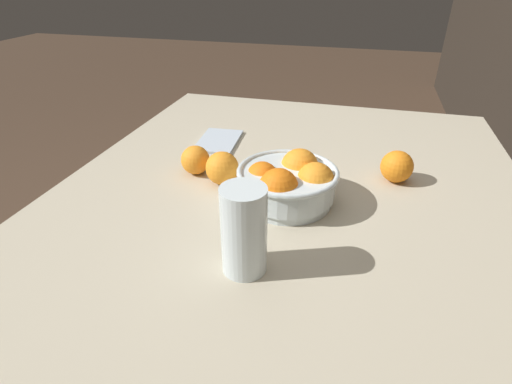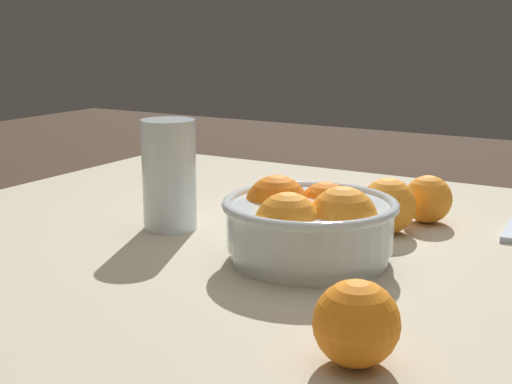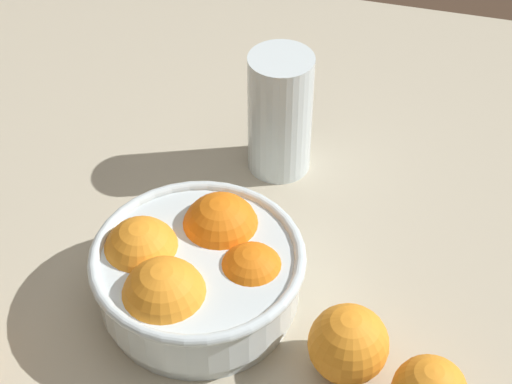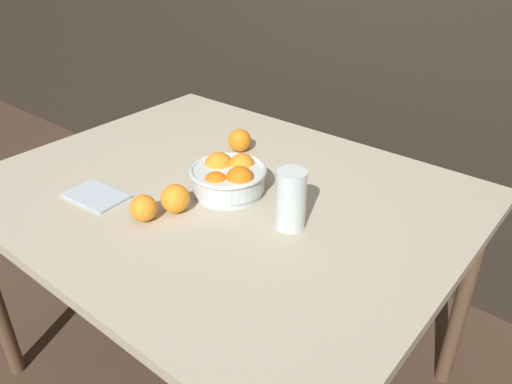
% 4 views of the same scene
% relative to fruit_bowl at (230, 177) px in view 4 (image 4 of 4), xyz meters
% --- Properties ---
extents(ground_plane, '(12.00, 12.00, 0.00)m').
position_rel_fruit_bowl_xyz_m(ground_plane, '(-0.03, -0.01, -0.81)').
color(ground_plane, '#4C3828').
extents(dining_table, '(1.32, 1.05, 0.76)m').
position_rel_fruit_bowl_xyz_m(dining_table, '(-0.03, -0.01, -0.12)').
color(dining_table, '#B7AD93').
rests_on(dining_table, ground_plane).
extents(fruit_bowl, '(0.21, 0.21, 0.10)m').
position_rel_fruit_bowl_xyz_m(fruit_bowl, '(0.00, 0.00, 0.00)').
color(fruit_bowl, silver).
rests_on(fruit_bowl, dining_table).
extents(juice_glass, '(0.07, 0.07, 0.15)m').
position_rel_fruit_bowl_xyz_m(juice_glass, '(0.23, -0.03, 0.02)').
color(juice_glass, '#F4A314').
rests_on(juice_glass, dining_table).
extents(orange_loose_near_bowl, '(0.08, 0.08, 0.08)m').
position_rel_fruit_bowl_xyz_m(orange_loose_near_bowl, '(-0.04, -0.16, -0.01)').
color(orange_loose_near_bowl, orange).
rests_on(orange_loose_near_bowl, dining_table).
extents(orange_loose_front, '(0.07, 0.07, 0.07)m').
position_rel_fruit_bowl_xyz_m(orange_loose_front, '(-0.07, -0.24, -0.01)').
color(orange_loose_front, orange).
rests_on(orange_loose_front, dining_table).
extents(orange_loose_aside, '(0.07, 0.07, 0.07)m').
position_rel_fruit_bowl_xyz_m(orange_loose_aside, '(-0.15, 0.22, -0.01)').
color(orange_loose_aside, orange).
rests_on(orange_loose_aside, dining_table).
extents(napkin, '(0.17, 0.12, 0.01)m').
position_rel_fruit_bowl_xyz_m(napkin, '(-0.27, -0.25, -0.04)').
color(napkin, silver).
rests_on(napkin, dining_table).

